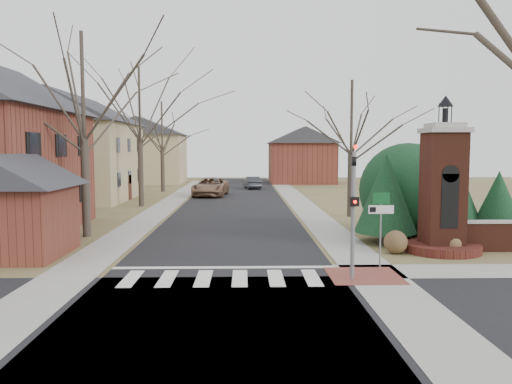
{
  "coord_description": "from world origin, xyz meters",
  "views": [
    {
      "loc": [
        0.77,
        -15.44,
        4.29
      ],
      "look_at": [
        1.26,
        6.0,
        2.43
      ],
      "focal_mm": 35.0,
      "sensor_mm": 36.0,
      "label": 1
    }
  ],
  "objects_px": {
    "sign_post": "(381,215)",
    "distant_car": "(252,183)",
    "traffic_signal_pole": "(353,202)",
    "brick_gate_monument": "(442,200)",
    "pickup_truck": "(211,187)"
  },
  "relations": [
    {
      "from": "traffic_signal_pole",
      "to": "distant_car",
      "type": "distance_m",
      "value": 38.1
    },
    {
      "from": "traffic_signal_pole",
      "to": "brick_gate_monument",
      "type": "bearing_deg",
      "value": 43.24
    },
    {
      "from": "traffic_signal_pole",
      "to": "brick_gate_monument",
      "type": "relative_size",
      "value": 0.69
    },
    {
      "from": "sign_post",
      "to": "distant_car",
      "type": "xyz_separation_m",
      "value": [
        -3.99,
        36.54,
        -1.29
      ]
    },
    {
      "from": "brick_gate_monument",
      "to": "distant_car",
      "type": "relative_size",
      "value": 1.61
    },
    {
      "from": "brick_gate_monument",
      "to": "pickup_truck",
      "type": "distance_m",
      "value": 27.72
    },
    {
      "from": "traffic_signal_pole",
      "to": "sign_post",
      "type": "relative_size",
      "value": 1.64
    },
    {
      "from": "sign_post",
      "to": "brick_gate_monument",
      "type": "bearing_deg",
      "value": 41.42
    },
    {
      "from": "sign_post",
      "to": "pickup_truck",
      "type": "height_order",
      "value": "sign_post"
    },
    {
      "from": "traffic_signal_pole",
      "to": "brick_gate_monument",
      "type": "distance_m",
      "value": 6.47
    },
    {
      "from": "distant_car",
      "to": "brick_gate_monument",
      "type": "bearing_deg",
      "value": 94.17
    },
    {
      "from": "traffic_signal_pole",
      "to": "pickup_truck",
      "type": "relative_size",
      "value": 0.74
    },
    {
      "from": "traffic_signal_pole",
      "to": "distant_car",
      "type": "height_order",
      "value": "traffic_signal_pole"
    },
    {
      "from": "sign_post",
      "to": "pickup_truck",
      "type": "bearing_deg",
      "value": 105.72
    },
    {
      "from": "sign_post",
      "to": "distant_car",
      "type": "bearing_deg",
      "value": 96.24
    }
  ]
}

